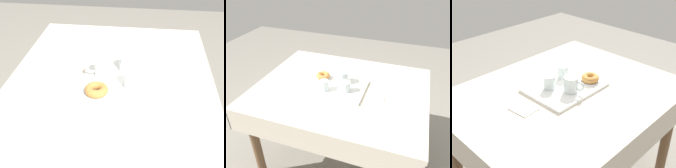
# 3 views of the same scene
# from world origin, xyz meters

# --- Properties ---
(dining_table) EXTENTS (1.24, 1.00, 0.73)m
(dining_table) POSITION_xyz_m (0.00, 0.00, 0.64)
(dining_table) COLOR beige
(dining_table) RESTS_ON ground
(serving_tray) EXTENTS (0.42, 0.32, 0.02)m
(serving_tray) POSITION_xyz_m (-0.02, -0.03, 0.74)
(serving_tray) COLOR white
(serving_tray) RESTS_ON dining_table
(tea_mug_left) EXTENTS (0.08, 0.12, 0.09)m
(tea_mug_left) POSITION_xyz_m (0.00, 0.04, 0.79)
(tea_mug_left) COLOR silver
(tea_mug_left) RESTS_ON serving_tray
(water_glass_near) EXTENTS (0.07, 0.07, 0.08)m
(water_glass_near) POSITION_xyz_m (0.06, -0.07, 0.78)
(water_glass_near) COLOR silver
(water_glass_near) RESTS_ON serving_tray
(water_glass_far) EXTENTS (0.07, 0.07, 0.08)m
(water_glass_far) POSITION_xyz_m (-0.09, -0.10, 0.78)
(water_glass_far) COLOR silver
(water_glass_far) RESTS_ON serving_tray
(donut_plate_left) EXTENTS (0.11, 0.11, 0.01)m
(donut_plate_left) POSITION_xyz_m (-0.16, 0.04, 0.75)
(donut_plate_left) COLOR silver
(donut_plate_left) RESTS_ON serving_tray
(sugar_donut_left) EXTENTS (0.10, 0.10, 0.04)m
(sugar_donut_left) POSITION_xyz_m (-0.16, 0.04, 0.78)
(sugar_donut_left) COLOR #BC7F3D
(sugar_donut_left) RESTS_ON donut_plate_left
(paper_napkin) EXTENTS (0.11, 0.14, 0.01)m
(paper_napkin) POSITION_xyz_m (0.27, -0.03, 0.74)
(paper_napkin) COLOR white
(paper_napkin) RESTS_ON dining_table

